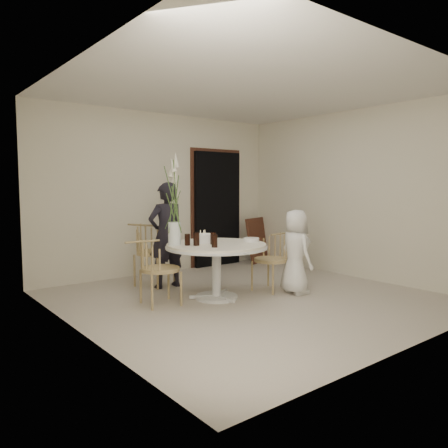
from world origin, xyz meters
TOP-DOWN VIEW (x-y plane):
  - ground at (0.00, 0.00)m, footprint 4.50×4.50m
  - room_shell at (0.00, 0.00)m, footprint 4.50×4.50m
  - doorway at (1.15, 2.19)m, footprint 1.00×0.10m
  - door_trim at (1.15, 2.23)m, footprint 1.12×0.03m
  - table at (-0.35, 0.25)m, footprint 1.33×1.33m
  - picture_frame at (1.95, 1.95)m, footprint 0.68×0.40m
  - chair_far at (-0.66, 1.55)m, footprint 0.64×0.66m
  - chair_right at (0.63, 0.14)m, footprint 0.52×0.49m
  - chair_left at (-1.19, 0.46)m, footprint 0.53×0.50m
  - girl at (-0.53, 1.22)m, footprint 0.57×0.39m
  - boy at (0.67, -0.20)m, footprint 0.47×0.63m
  - birthday_cake at (-0.42, 0.43)m, footprint 0.25×0.25m
  - cola_tumbler_a at (-0.66, 0.26)m, footprint 0.10×0.10m
  - cola_tumbler_b at (-0.58, -0.01)m, footprint 0.10×0.10m
  - cola_tumbler_c at (-0.74, 0.35)m, footprint 0.07×0.07m
  - cola_tumbler_d at (-0.42, 0.23)m, footprint 0.10×0.10m
  - plate_stack at (0.14, 0.12)m, footprint 0.26×0.26m
  - flower_vase at (-0.85, 0.48)m, footprint 0.16×0.16m

SIDE VIEW (x-z plane):
  - ground at x=0.00m, z-range 0.00..0.00m
  - picture_frame at x=1.95m, z-range 0.00..0.86m
  - chair_right at x=0.63m, z-range 0.12..0.93m
  - chair_left at x=-1.19m, z-range 0.12..0.95m
  - boy at x=0.67m, z-range 0.00..1.16m
  - chair_far at x=-0.66m, z-range 0.13..1.05m
  - table at x=-0.35m, z-range 0.25..0.98m
  - plate_stack at x=0.14m, z-range 0.73..0.78m
  - girl at x=-0.53m, z-range 0.00..1.53m
  - birthday_cake at x=-0.42m, z-range 0.71..0.87m
  - cola_tumbler_c at x=-0.74m, z-range 0.73..0.88m
  - cola_tumbler_d at x=-0.42m, z-range 0.73..0.89m
  - cola_tumbler_b at x=-0.58m, z-range 0.73..0.89m
  - cola_tumbler_a at x=-0.66m, z-range 0.73..0.90m
  - doorway at x=1.15m, z-range 0.00..2.10m
  - door_trim at x=1.15m, z-range 0.00..2.22m
  - flower_vase at x=-0.85m, z-range 0.60..1.77m
  - room_shell at x=0.00m, z-range -0.63..3.87m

